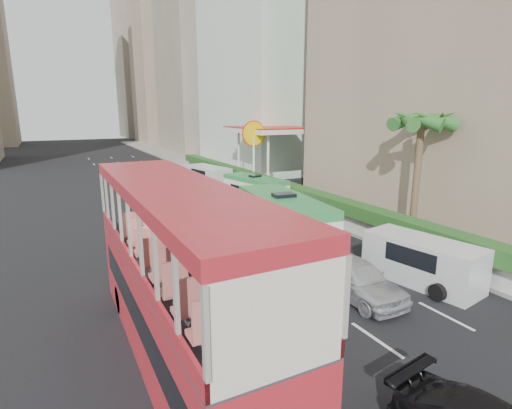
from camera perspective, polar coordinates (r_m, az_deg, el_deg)
ground_plane at (r=15.14m, az=12.51°, el=-14.41°), size 200.00×200.00×0.00m
double_decker_bus at (r=11.42m, az=-11.00°, el=-9.77°), size 2.50×11.00×5.06m
car_silver_lane_a at (r=15.06m, az=3.18°, el=-14.26°), size 1.47×4.15×1.37m
car_silver_lane_b at (r=16.21m, az=13.86°, el=-12.56°), size 1.79×4.45×1.52m
van_asset at (r=27.81m, az=-4.78°, el=-1.29°), size 2.72×4.66×1.22m
minibus_near at (r=19.15m, az=3.93°, el=-3.30°), size 3.11×7.03×3.02m
minibus_far at (r=28.65m, az=-0.13°, el=1.62°), size 2.82×5.60×2.37m
panel_van_near at (r=17.93m, az=22.61°, el=-7.45°), size 2.60×4.88×1.85m
panel_van_far at (r=36.83m, az=-6.89°, el=3.85°), size 2.97×5.36×2.02m
sidewalk at (r=40.01m, az=-0.53°, el=3.34°), size 6.00×120.00×0.18m
kerb_wall at (r=29.13m, az=4.37°, el=0.76°), size 0.30×44.00×1.00m
hedge at (r=28.96m, az=4.40°, el=2.40°), size 1.10×44.00×0.70m
palm_tree at (r=22.13m, az=21.92°, el=2.99°), size 0.36×0.36×6.40m
shell_station at (r=38.36m, az=2.17°, el=6.92°), size 6.50×8.00×5.50m
tower_mid at (r=75.43m, az=-6.50°, el=26.98°), size 16.00×16.00×50.00m
tower_far_a at (r=96.88m, az=-12.57°, el=21.85°), size 14.00×14.00×44.00m
tower_far_b at (r=117.76m, az=-15.49°, el=19.12°), size 14.00×14.00×40.00m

